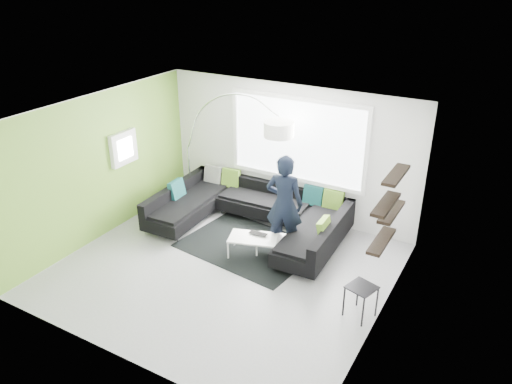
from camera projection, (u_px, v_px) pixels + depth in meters
ground at (224, 269)px, 8.81m from camera, size 5.50×5.50×0.00m
room_shell at (230, 171)px, 8.19m from camera, size 5.54×5.04×2.82m
sectional_sofa at (249, 216)px, 9.88m from camera, size 3.77×2.43×0.80m
rug at (248, 246)px, 9.52m from camera, size 2.59×2.03×0.01m
coffee_table at (265, 245)px, 9.19m from camera, size 1.28×0.97×0.37m
arc_lamp at (188, 147)px, 10.63m from camera, size 2.50×0.85×2.66m
side_table at (360, 301)px, 7.56m from camera, size 0.49×0.49×0.54m
person at (284, 204)px, 9.05m from camera, size 0.86×0.71×1.89m
laptop at (257, 235)px, 9.14m from camera, size 0.37×0.26×0.03m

